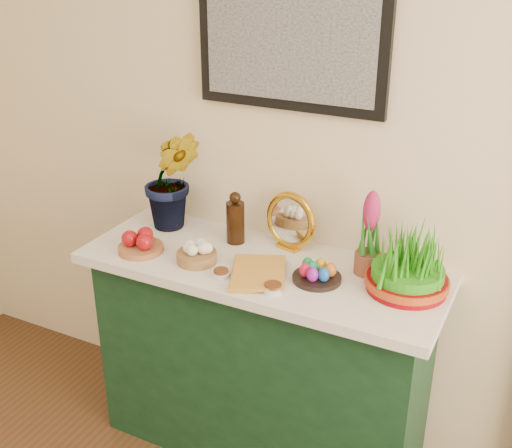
% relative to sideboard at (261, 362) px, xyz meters
% --- Properties ---
extents(sideboard, '(1.30, 0.45, 0.85)m').
position_rel_sideboard_xyz_m(sideboard, '(0.00, 0.00, 0.00)').
color(sideboard, '#153A1F').
rests_on(sideboard, ground).
extents(tablecloth, '(1.40, 0.55, 0.04)m').
position_rel_sideboard_xyz_m(tablecloth, '(0.00, 0.00, 0.45)').
color(tablecloth, white).
rests_on(tablecloth, sideboard).
extents(hyacinth_green, '(0.37, 0.35, 0.57)m').
position_rel_sideboard_xyz_m(hyacinth_green, '(-0.48, 0.12, 0.75)').
color(hyacinth_green, '#287220').
rests_on(hyacinth_green, tablecloth).
extents(apple_bowl, '(0.18, 0.18, 0.09)m').
position_rel_sideboard_xyz_m(apple_bowl, '(-0.47, -0.13, 0.50)').
color(apple_bowl, '#9E6036').
rests_on(apple_bowl, tablecloth).
extents(garlic_basket, '(0.17, 0.17, 0.09)m').
position_rel_sideboard_xyz_m(garlic_basket, '(-0.22, -0.11, 0.50)').
color(garlic_basket, olive).
rests_on(garlic_basket, tablecloth).
extents(vinegar_cruet, '(0.07, 0.07, 0.22)m').
position_rel_sideboard_xyz_m(vinegar_cruet, '(-0.17, 0.11, 0.56)').
color(vinegar_cruet, black).
rests_on(vinegar_cruet, tablecloth).
extents(mirror, '(0.24, 0.10, 0.23)m').
position_rel_sideboard_xyz_m(mirror, '(0.04, 0.17, 0.58)').
color(mirror, gold).
rests_on(mirror, tablecloth).
extents(book, '(0.26, 0.30, 0.03)m').
position_rel_sideboard_xyz_m(book, '(-0.05, -0.14, 0.48)').
color(book, gold).
rests_on(book, tablecloth).
extents(spice_dish_left, '(0.07, 0.07, 0.03)m').
position_rel_sideboard_xyz_m(spice_dish_left, '(-0.08, -0.17, 0.48)').
color(spice_dish_left, silver).
rests_on(spice_dish_left, tablecloth).
extents(spice_dish_right, '(0.08, 0.08, 0.03)m').
position_rel_sideboard_xyz_m(spice_dish_right, '(0.13, -0.18, 0.48)').
color(spice_dish_right, silver).
rests_on(spice_dish_right, tablecloth).
extents(egg_plate, '(0.21, 0.21, 0.07)m').
position_rel_sideboard_xyz_m(egg_plate, '(0.24, -0.04, 0.49)').
color(egg_plate, black).
rests_on(egg_plate, tablecloth).
extents(hyacinth_pink, '(0.10, 0.10, 0.32)m').
position_rel_sideboard_xyz_m(hyacinth_pink, '(0.38, 0.10, 0.61)').
color(hyacinth_pink, brown).
rests_on(hyacinth_pink, tablecloth).
extents(wheatgrass_sabzeh, '(0.29, 0.29, 0.24)m').
position_rel_sideboard_xyz_m(wheatgrass_sabzeh, '(0.54, 0.04, 0.57)').
color(wheatgrass_sabzeh, '#7E0309').
rests_on(wheatgrass_sabzeh, tablecloth).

